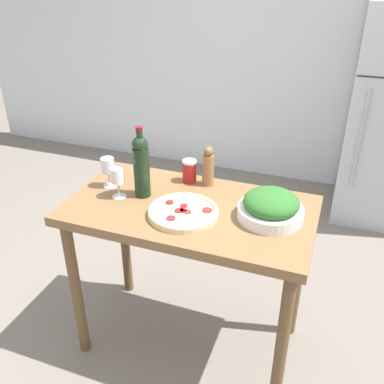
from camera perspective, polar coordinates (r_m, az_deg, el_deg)
name	(u,v)px	position (r m, az deg, el deg)	size (l,w,h in m)	color
ground_plane	(190,339)	(2.59, -0.26, -19.00)	(14.00, 14.00, 0.00)	slate
wall_back	(282,38)	(4.01, 11.85, 19.42)	(6.40, 0.08, 2.60)	silver
prep_counter	(190,228)	(2.09, -0.30, -4.85)	(1.17, 0.64, 0.89)	brown
wine_bottle	(141,165)	(2.06, -6.78, 3.61)	(0.08, 0.08, 0.36)	black
wine_glass_near	(118,177)	(2.08, -9.90, 1.96)	(0.07, 0.07, 0.16)	silver
wine_glass_far	(108,167)	(2.19, -11.16, 3.30)	(0.07, 0.07, 0.16)	silver
pepper_mill	(208,167)	(2.17, 2.17, 3.36)	(0.06, 0.06, 0.21)	olive
salad_bowl	(271,207)	(1.93, 10.47, -1.95)	(0.30, 0.30, 0.13)	white
homemade_pizza	(183,212)	(1.95, -1.17, -2.67)	(0.32, 0.32, 0.03)	beige
salt_canister	(189,171)	(2.22, -0.34, 2.83)	(0.07, 0.07, 0.12)	#B2231E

